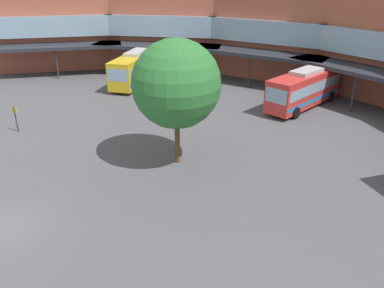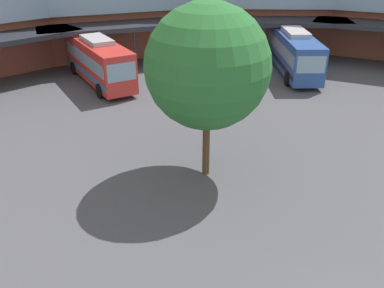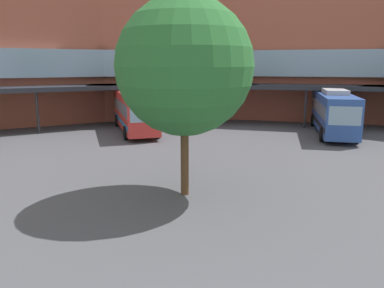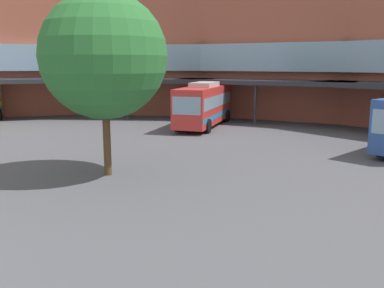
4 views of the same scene
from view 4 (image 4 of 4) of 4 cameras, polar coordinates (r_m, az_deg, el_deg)
station_building at (r=33.55m, az=6.51°, el=13.67°), size 81.12×36.07×14.63m
bus_0 at (r=36.28m, az=1.66°, el=5.35°), size 4.17×10.38×3.75m
plaza_tree at (r=20.43m, az=-11.73°, el=11.47°), size 5.88×5.88×8.60m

